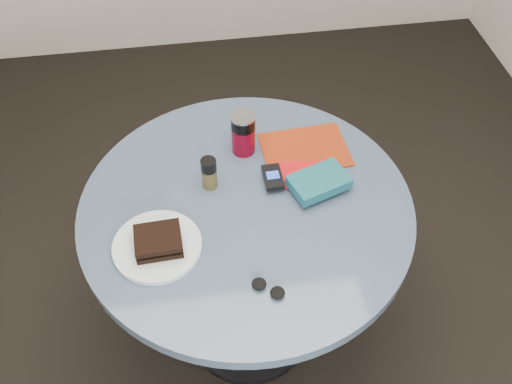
{
  "coord_description": "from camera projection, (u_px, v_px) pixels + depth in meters",
  "views": [
    {
      "loc": [
        -0.14,
        -1.09,
        2.04
      ],
      "look_at": [
        0.03,
        0.0,
        0.8
      ],
      "focal_mm": 40.0,
      "sensor_mm": 36.0,
      "label": 1
    }
  ],
  "objects": [
    {
      "name": "plate",
      "position": [
        157.0,
        246.0,
        1.59
      ],
      "size": [
        0.27,
        0.27,
        0.02
      ],
      "primitive_type": "cylinder",
      "rotation": [
        0.0,
        0.0,
        0.09
      ],
      "color": "silver",
      "rests_on": "table"
    },
    {
      "name": "pepper_grinder",
      "position": [
        209.0,
        173.0,
        1.71
      ],
      "size": [
        0.06,
        0.06,
        0.11
      ],
      "color": "#473D1E",
      "rests_on": "table"
    },
    {
      "name": "red_book",
      "position": [
        302.0,
        175.0,
        1.76
      ],
      "size": [
        0.17,
        0.12,
        0.01
      ],
      "primitive_type": "cube",
      "rotation": [
        0.0,
        0.0,
        -0.12
      ],
      "color": "red",
      "rests_on": "magazine"
    },
    {
      "name": "soda_can",
      "position": [
        243.0,
        133.0,
        1.8
      ],
      "size": [
        0.09,
        0.09,
        0.14
      ],
      "color": "maroon",
      "rests_on": "table"
    },
    {
      "name": "headphones",
      "position": [
        268.0,
        288.0,
        1.49
      ],
      "size": [
        0.1,
        0.09,
        0.02
      ],
      "color": "black",
      "rests_on": "table"
    },
    {
      "name": "sandwich",
      "position": [
        158.0,
        241.0,
        1.56
      ],
      "size": [
        0.13,
        0.11,
        0.05
      ],
      "color": "black",
      "rests_on": "plate"
    },
    {
      "name": "ground",
      "position": [
        249.0,
        326.0,
        2.26
      ],
      "size": [
        4.0,
        4.0,
        0.0
      ],
      "primitive_type": "plane",
      "color": "black",
      "rests_on": "ground"
    },
    {
      "name": "magazine",
      "position": [
        305.0,
        150.0,
        1.85
      ],
      "size": [
        0.29,
        0.22,
        0.0
      ],
      "primitive_type": "cube",
      "rotation": [
        0.0,
        0.0,
        0.06
      ],
      "color": "maroon",
      "rests_on": "table"
    },
    {
      "name": "novel",
      "position": [
        319.0,
        182.0,
        1.71
      ],
      "size": [
        0.2,
        0.16,
        0.03
      ],
      "primitive_type": "cube",
      "rotation": [
        0.0,
        0.0,
        0.33
      ],
      "color": "#134E5C",
      "rests_on": "red_book"
    },
    {
      "name": "mp3_player",
      "position": [
        273.0,
        177.0,
        1.74
      ],
      "size": [
        0.06,
        0.1,
        0.02
      ],
      "color": "black",
      "rests_on": "red_book"
    },
    {
      "name": "table",
      "position": [
        247.0,
        237.0,
        1.82
      ],
      "size": [
        1.0,
        1.0,
        0.75
      ],
      "color": "black",
      "rests_on": "ground"
    }
  ]
}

